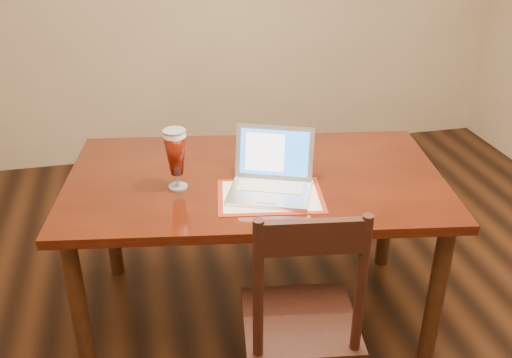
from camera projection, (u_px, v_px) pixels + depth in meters
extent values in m
plane|color=black|center=(327.00, 354.00, 2.84)|extent=(5.00, 5.00, 0.00)
cube|color=#431409|center=(255.00, 180.00, 2.73)|extent=(1.92, 1.27, 0.04)
cylinder|color=#381C0E|center=(80.00, 312.00, 2.52)|extent=(0.08, 0.08, 0.79)
cylinder|color=#381C0E|center=(435.00, 298.00, 2.61)|extent=(0.08, 0.08, 0.79)
cylinder|color=#381C0E|center=(110.00, 215.00, 3.25)|extent=(0.08, 0.08, 0.79)
cylinder|color=#381C0E|center=(388.00, 207.00, 3.34)|extent=(0.08, 0.08, 0.79)
cube|color=maroon|center=(270.00, 196.00, 2.55)|extent=(0.52, 0.40, 0.00)
cube|color=silver|center=(270.00, 196.00, 2.55)|extent=(0.46, 0.35, 0.00)
cube|color=silver|center=(269.00, 193.00, 2.55)|extent=(0.43, 0.37, 0.02)
cube|color=silver|center=(271.00, 186.00, 2.58)|extent=(0.32, 0.21, 0.00)
cube|color=silver|center=(267.00, 199.00, 2.48)|extent=(0.11, 0.09, 0.00)
cube|color=silver|center=(274.00, 153.00, 2.62)|extent=(0.36, 0.20, 0.24)
cube|color=blue|center=(274.00, 153.00, 2.62)|extent=(0.32, 0.17, 0.20)
cube|color=white|center=(265.00, 152.00, 2.62)|extent=(0.18, 0.11, 0.17)
cylinder|color=silver|center=(178.00, 187.00, 2.62)|extent=(0.09, 0.09, 0.01)
cylinder|color=silver|center=(178.00, 180.00, 2.60)|extent=(0.02, 0.02, 0.06)
cylinder|color=white|center=(174.00, 134.00, 2.50)|extent=(0.10, 0.10, 0.02)
cylinder|color=silver|center=(174.00, 131.00, 2.49)|extent=(0.10, 0.10, 0.01)
cylinder|color=white|center=(249.00, 144.00, 3.01)|extent=(0.06, 0.06, 0.04)
cylinder|color=white|center=(254.00, 140.00, 3.05)|extent=(0.06, 0.06, 0.04)
cube|color=black|center=(300.00, 323.00, 2.35)|extent=(0.52, 0.50, 0.04)
cylinder|color=black|center=(252.00, 340.00, 2.61)|extent=(0.04, 0.04, 0.45)
cylinder|color=black|center=(332.00, 336.00, 2.63)|extent=(0.04, 0.04, 0.45)
cylinder|color=black|center=(258.00, 291.00, 2.03)|extent=(0.04, 0.04, 0.59)
cylinder|color=black|center=(361.00, 286.00, 2.06)|extent=(0.04, 0.04, 0.59)
cube|color=black|center=(313.00, 237.00, 1.94)|extent=(0.37, 0.08, 0.13)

